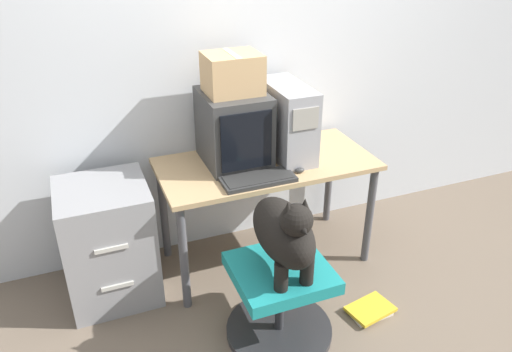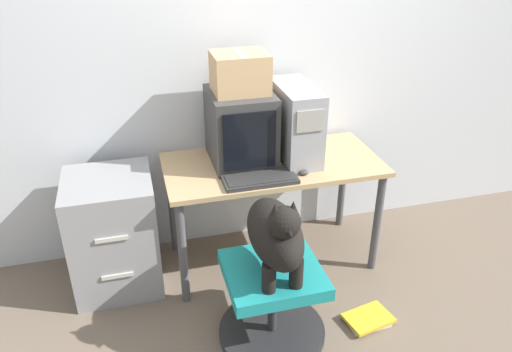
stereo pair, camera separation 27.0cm
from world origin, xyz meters
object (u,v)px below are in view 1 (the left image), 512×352
(crt_monitor, at_px, (234,128))
(dog, at_px, (285,232))
(keyboard, at_px, (258,179))
(cardboard_box, at_px, (232,73))
(pc_tower, at_px, (287,121))
(filing_cabinet, at_px, (109,242))
(book_stack_floor, at_px, (369,310))
(office_chair, at_px, (280,300))

(crt_monitor, relative_size, dog, 0.86)
(keyboard, bearing_deg, cardboard_box, 97.12)
(pc_tower, distance_m, filing_cabinet, 1.28)
(crt_monitor, xyz_separation_m, filing_cabinet, (-0.81, -0.06, -0.57))
(pc_tower, relative_size, book_stack_floor, 1.69)
(pc_tower, distance_m, book_stack_floor, 1.22)
(keyboard, bearing_deg, filing_cabinet, 164.54)
(keyboard, bearing_deg, office_chair, -96.71)
(office_chair, bearing_deg, filing_cabinet, 139.25)
(crt_monitor, xyz_separation_m, keyboard, (0.04, -0.30, -0.20))
(office_chair, height_order, dog, dog)
(office_chair, distance_m, filing_cabinet, 1.05)
(crt_monitor, bearing_deg, book_stack_floor, -56.11)
(filing_cabinet, height_order, cardboard_box, cardboard_box)
(dog, distance_m, cardboard_box, 0.97)
(pc_tower, bearing_deg, dog, -114.82)
(crt_monitor, distance_m, filing_cabinet, 0.99)
(cardboard_box, relative_size, book_stack_floor, 1.07)
(office_chair, xyz_separation_m, cardboard_box, (0.02, 0.75, 1.03))
(office_chair, xyz_separation_m, filing_cabinet, (-0.79, 0.68, 0.13))
(pc_tower, bearing_deg, filing_cabinet, -178.52)
(crt_monitor, relative_size, book_stack_floor, 1.51)
(pc_tower, bearing_deg, crt_monitor, 174.17)
(dog, relative_size, filing_cabinet, 0.70)
(pc_tower, xyz_separation_m, book_stack_floor, (0.21, -0.76, -0.92))
(office_chair, relative_size, filing_cabinet, 0.81)
(pc_tower, relative_size, filing_cabinet, 0.67)
(office_chair, bearing_deg, cardboard_box, 88.84)
(dog, relative_size, cardboard_box, 1.64)
(keyboard, xyz_separation_m, filing_cabinet, (-0.84, 0.23, -0.37))
(keyboard, distance_m, filing_cabinet, 0.95)
(dog, bearing_deg, pc_tower, 65.18)
(crt_monitor, xyz_separation_m, book_stack_floor, (0.54, -0.80, -0.91))
(dog, bearing_deg, filing_cabinet, 137.84)
(cardboard_box, bearing_deg, office_chair, -91.16)
(dog, distance_m, filing_cabinet, 1.12)
(crt_monitor, bearing_deg, office_chair, -91.17)
(cardboard_box, bearing_deg, book_stack_floor, -56.24)
(dog, height_order, filing_cabinet, dog)
(pc_tower, distance_m, cardboard_box, 0.46)
(filing_cabinet, bearing_deg, book_stack_floor, -28.69)
(crt_monitor, height_order, book_stack_floor, crt_monitor)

